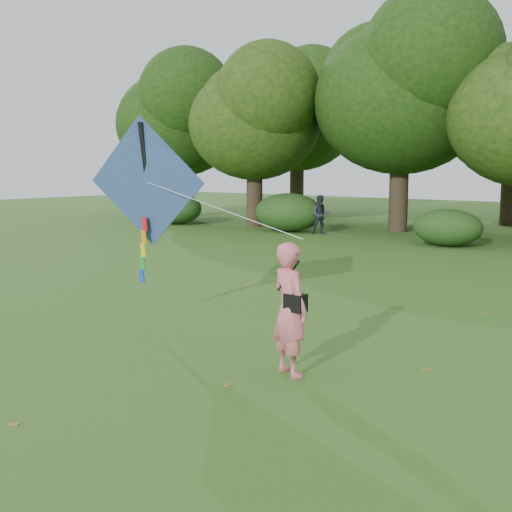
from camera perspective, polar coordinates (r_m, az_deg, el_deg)
The scene contains 6 objects.
ground at distance 9.05m, azimuth -1.68°, elevation -11.55°, with size 100.00×100.00×0.00m, color #265114.
man_kite_flyer at distance 9.31m, azimuth 3.03°, elevation -4.74°, with size 0.71×0.47×1.95m, color #E66C77.
bystander_left at distance 29.04m, azimuth 5.78°, elevation 3.68°, with size 0.85×0.66×1.75m, color #282B36.
crossbody_bag at distance 9.19m, azimuth 3.51°, elevation -4.09°, with size 0.43×0.20×0.74m.
flying_kite at distance 12.54m, azimuth -9.70°, elevation 6.31°, with size 5.55×1.35×3.22m.
fallen_leaves at distance 13.13m, azimuth 19.17°, elevation -5.77°, with size 10.74×14.56×0.01m.
Camera 1 is at (5.54, -6.49, 3.02)m, focal length 45.00 mm.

